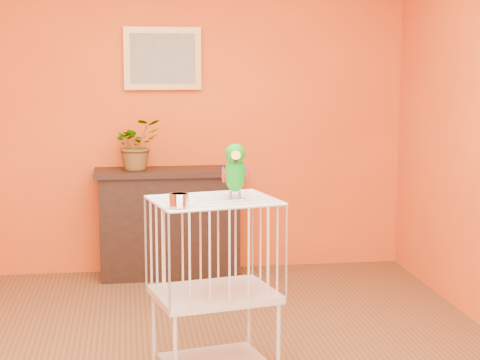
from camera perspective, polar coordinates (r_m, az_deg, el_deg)
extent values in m
plane|color=orange|center=(6.58, -5.49, 4.68)|extent=(4.00, 0.00, 4.00)
plane|color=orange|center=(2.12, 0.07, -3.42)|extent=(4.00, 0.00, 4.00)
cube|color=black|center=(6.50, -5.04, -3.25)|extent=(1.11, 0.37, 0.83)
cube|color=black|center=(6.42, -5.09, 0.57)|extent=(1.18, 0.42, 0.05)
cube|color=black|center=(6.34, -4.96, -3.56)|extent=(0.77, 0.02, 0.41)
cube|color=maroon|center=(6.46, -7.05, -4.18)|extent=(0.05, 0.17, 0.26)
cube|color=#3A5229|center=(6.47, -6.39, -4.17)|extent=(0.05, 0.17, 0.26)
cube|color=maroon|center=(6.47, -5.66, -4.15)|extent=(0.05, 0.17, 0.26)
cube|color=#3A5229|center=(6.47, -4.84, -4.13)|extent=(0.05, 0.17, 0.26)
cube|color=maroon|center=(6.48, -4.02, -4.11)|extent=(0.05, 0.17, 0.26)
imported|color=#26722D|center=(6.34, -7.36, 2.08)|extent=(0.49, 0.51, 0.32)
cube|color=#B48440|center=(6.53, -5.53, 8.60)|extent=(0.62, 0.03, 0.50)
cube|color=gray|center=(6.52, -5.52, 8.60)|extent=(0.52, 0.01, 0.40)
cube|color=beige|center=(4.44, -1.83, -8.13)|extent=(0.73, 0.62, 0.04)
cube|color=beige|center=(4.32, -1.86, -1.46)|extent=(0.73, 0.62, 0.01)
cylinder|color=beige|center=(4.24, -4.63, -12.44)|extent=(0.02, 0.02, 0.44)
cylinder|color=beige|center=(4.42, 2.75, -11.53)|extent=(0.02, 0.02, 0.44)
cylinder|color=beige|center=(4.65, -6.15, -10.57)|extent=(0.02, 0.02, 0.44)
cylinder|color=beige|center=(4.81, 0.64, -9.84)|extent=(0.02, 0.02, 0.44)
cylinder|color=silver|center=(4.08, -4.35, -1.44)|extent=(0.10, 0.10, 0.07)
cylinder|color=#59544C|center=(4.35, -0.67, -1.09)|extent=(0.01, 0.01, 0.04)
cylinder|color=#59544C|center=(4.35, -0.03, -1.08)|extent=(0.01, 0.01, 0.04)
ellipsoid|color=#0F7E0B|center=(4.33, -0.35, 0.41)|extent=(0.13, 0.18, 0.22)
ellipsoid|color=#0F7E0B|center=(4.28, -0.33, 1.89)|extent=(0.12, 0.12, 0.11)
cone|color=orange|center=(4.23, -0.31, 1.65)|extent=(0.06, 0.08, 0.07)
cone|color=black|center=(4.24, -0.31, 1.41)|extent=(0.03, 0.03, 0.03)
sphere|color=black|center=(4.26, -0.82, 2.01)|extent=(0.02, 0.02, 0.02)
sphere|color=black|center=(4.26, 0.17, 2.02)|extent=(0.02, 0.02, 0.02)
ellipsoid|color=#A50C0C|center=(4.34, -1.15, 0.29)|extent=(0.03, 0.07, 0.08)
ellipsoid|color=navy|center=(4.34, 0.44, 0.30)|extent=(0.03, 0.07, 0.08)
cone|color=#0F7E0B|center=(4.41, -0.38, -0.40)|extent=(0.08, 0.16, 0.12)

